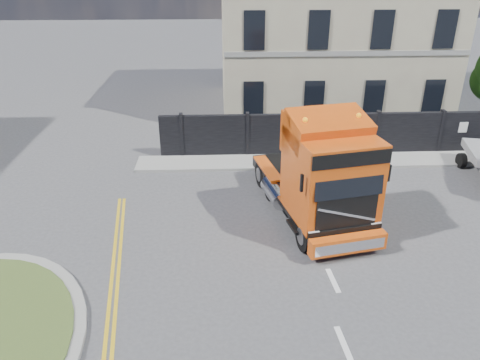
{
  "coord_description": "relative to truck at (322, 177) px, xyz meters",
  "views": [
    {
      "loc": [
        -0.22,
        -11.18,
        8.52
      ],
      "look_at": [
        0.39,
        2.69,
        1.8
      ],
      "focal_mm": 35.0,
      "sensor_mm": 36.0,
      "label": 1
    }
  ],
  "objects": [
    {
      "name": "ground",
      "position": [
        -3.15,
        -2.82,
        -1.78
      ],
      "size": [
        120.0,
        120.0,
        0.0
      ],
      "primitive_type": "plane",
      "color": "#424244",
      "rests_on": "ground"
    },
    {
      "name": "hoarding_fence",
      "position": [
        3.41,
        6.18,
        -0.78
      ],
      "size": [
        18.8,
        0.25,
        2.0
      ],
      "color": "black",
      "rests_on": "ground"
    },
    {
      "name": "georgian_building",
      "position": [
        2.85,
        13.68,
        3.99
      ],
      "size": [
        12.3,
        10.3,
        12.8
      ],
      "color": "#BAB493",
      "rests_on": "ground"
    },
    {
      "name": "pavement_far",
      "position": [
        2.85,
        5.28,
        -1.72
      ],
      "size": [
        20.0,
        1.6,
        0.12
      ],
      "primitive_type": "cube",
      "color": "gray",
      "rests_on": "ground"
    },
    {
      "name": "truck",
      "position": [
        0.0,
        0.0,
        0.0
      ],
      "size": [
        3.75,
        6.98,
        3.97
      ],
      "rotation": [
        0.0,
        0.0,
        0.2
      ],
      "color": "black",
      "rests_on": "ground"
    }
  ]
}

